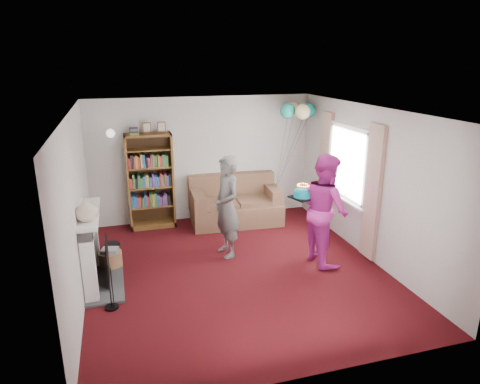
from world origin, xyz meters
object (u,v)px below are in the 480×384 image
object	(u,v)px
sofa	(235,205)
birthday_cake	(303,194)
person_magenta	(325,209)
person_striped	(227,207)
bookcase	(150,182)

from	to	relation	value
sofa	birthday_cake	bearing A→B (deg)	-71.07
person_magenta	sofa	bearing A→B (deg)	19.65
sofa	person_striped	distance (m)	1.65
sofa	person_striped	xyz separation A→B (m)	(-0.55, -1.47, 0.51)
birthday_cake	bookcase	bearing A→B (deg)	134.42
bookcase	person_striped	distance (m)	2.02
bookcase	person_magenta	size ratio (longest dim) A/B	1.15
sofa	birthday_cake	size ratio (longest dim) A/B	5.09
person_striped	bookcase	bearing A→B (deg)	-157.21
person_magenta	birthday_cake	bearing A→B (deg)	67.68
birthday_cake	person_magenta	bearing A→B (deg)	-19.17
bookcase	person_striped	world-z (taller)	bookcase
bookcase	person_magenta	xyz separation A→B (m)	(2.55, -2.37, -0.01)
person_magenta	birthday_cake	size ratio (longest dim) A/B	5.15
sofa	person_striped	size ratio (longest dim) A/B	1.04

